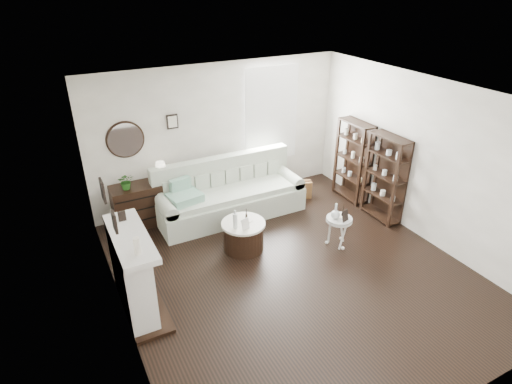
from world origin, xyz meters
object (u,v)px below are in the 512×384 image
dresser (146,204)px  pedestal_table (339,220)px  drum_table (244,236)px  sofa (229,197)px

dresser → pedestal_table: bearing=-39.8°
dresser → drum_table: (1.19, -1.58, -0.13)m
dresser → drum_table: 1.98m
sofa → pedestal_table: sofa is taller
dresser → pedestal_table: (2.65, -2.20, 0.09)m
dresser → drum_table: size_ratio=1.62×
sofa → drum_table: 1.23m
sofa → dresser: bearing=165.3°
pedestal_table → drum_table: bearing=156.7°
pedestal_table → sofa: bearing=122.9°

